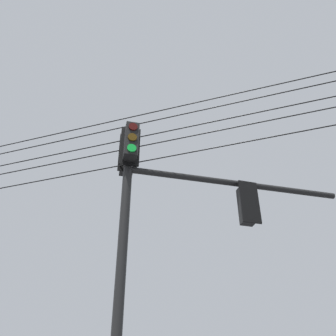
% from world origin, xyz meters
% --- Properties ---
extents(signal_mast_assembly, '(5.28, 0.99, 7.49)m').
position_xyz_m(signal_mast_assembly, '(-0.09, 0.52, 5.31)').
color(signal_mast_assembly, black).
rests_on(signal_mast_assembly, ground).
extents(overhead_wire_span, '(30.79, 15.82, 1.94)m').
position_xyz_m(overhead_wire_span, '(0.54, -0.26, 7.28)').
color(overhead_wire_span, black).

